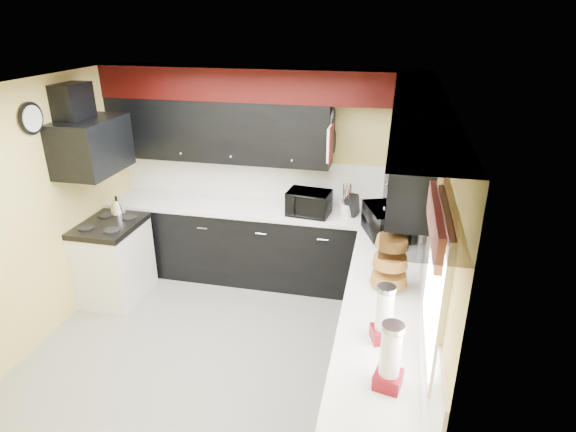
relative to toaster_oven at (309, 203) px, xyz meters
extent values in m
plane|color=gray|center=(-0.60, -1.43, -1.08)|extent=(3.60, 3.60, 0.00)
cube|color=#E0C666|center=(-0.60, 0.37, 0.17)|extent=(3.60, 0.06, 2.50)
cube|color=#E0C666|center=(1.20, -1.43, 0.17)|extent=(0.06, 3.60, 2.50)
cube|color=#E0C666|center=(-2.40, -1.43, 0.17)|extent=(0.06, 3.60, 2.50)
cube|color=white|center=(-0.60, -1.43, 1.42)|extent=(3.60, 3.60, 0.06)
cube|color=black|center=(-0.60, 0.07, -0.63)|extent=(3.60, 0.60, 0.90)
cube|color=black|center=(0.90, -1.73, -0.63)|extent=(0.60, 3.00, 0.90)
cube|color=white|center=(-0.60, 0.07, -0.16)|extent=(3.62, 0.64, 0.04)
cube|color=white|center=(0.90, -1.73, -0.16)|extent=(0.64, 3.02, 0.04)
cube|color=white|center=(-0.60, 0.36, 0.11)|extent=(3.60, 0.02, 0.50)
cube|color=white|center=(1.19, -1.43, 0.11)|extent=(0.02, 3.60, 0.50)
cube|color=black|center=(-1.10, 0.20, 0.72)|extent=(2.60, 0.35, 0.70)
cube|color=black|center=(1.03, -0.53, 0.72)|extent=(0.35, 1.80, 0.70)
cube|color=black|center=(-0.60, 0.19, 1.25)|extent=(3.60, 0.36, 0.35)
cube|color=black|center=(1.02, -1.61, 1.25)|extent=(0.36, 3.24, 0.35)
cube|color=white|center=(-2.10, -0.68, -0.65)|extent=(0.60, 0.75, 0.86)
cube|color=black|center=(-2.10, -0.68, -0.19)|extent=(0.62, 0.77, 0.06)
cube|color=black|center=(-2.15, -0.68, 0.70)|extent=(0.50, 0.78, 0.55)
cube|color=black|center=(-2.28, -0.68, 1.12)|extent=(0.24, 0.40, 0.40)
cube|color=red|center=(1.13, -2.33, 0.87)|extent=(0.04, 0.88, 0.20)
cube|color=white|center=(0.23, -0.13, 0.72)|extent=(0.03, 0.26, 0.35)
imported|color=black|center=(0.00, 0.00, 0.00)|extent=(0.51, 0.44, 0.27)
imported|color=black|center=(0.87, -0.38, 0.02)|extent=(0.53, 0.64, 0.30)
cylinder|color=white|center=(0.42, 0.03, -0.06)|extent=(0.18, 0.18, 0.15)
cube|color=black|center=(0.48, 0.05, -0.01)|extent=(0.16, 0.18, 0.24)
camera|label=1|loc=(0.86, -4.93, 1.97)|focal=30.00mm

